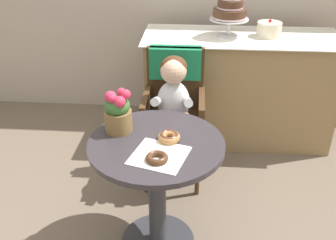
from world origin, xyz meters
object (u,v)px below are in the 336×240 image
object	(u,v)px
flower_vase	(118,112)
round_layer_cake	(269,29)
tiered_cake_stand	(230,10)
cafe_table	(157,175)
donut_front	(157,158)
wicker_chair	(174,95)
seated_child	(173,100)
donut_mid	(169,137)

from	to	relation	value
flower_vase	round_layer_cake	size ratio (longest dim) A/B	1.30
tiered_cake_stand	cafe_table	bearing A→B (deg)	-108.44
donut_front	flower_vase	size ratio (longest dim) A/B	0.45
wicker_chair	flower_vase	world-z (taller)	flower_vase
seated_child	flower_vase	xyz separation A→B (m)	(-0.27, -0.49, 0.16)
flower_vase	round_layer_cake	world-z (taller)	round_layer_cake
seated_child	round_layer_cake	bearing A→B (deg)	46.19
donut_mid	tiered_cake_stand	size ratio (longest dim) A/B	0.36
seated_child	round_layer_cake	distance (m)	1.05
cafe_table	tiered_cake_stand	xyz separation A→B (m)	(0.43, 1.30, 0.59)
flower_vase	donut_mid	bearing A→B (deg)	-16.85
cafe_table	wicker_chair	size ratio (longest dim) A/B	0.75
cafe_table	tiered_cake_stand	size ratio (longest dim) A/B	2.17
donut_mid	flower_vase	bearing A→B (deg)	163.15
donut_front	tiered_cake_stand	size ratio (longest dim) A/B	0.34
cafe_table	flower_vase	size ratio (longest dim) A/B	2.93
wicker_chair	seated_child	world-z (taller)	seated_child
wicker_chair	donut_mid	bearing A→B (deg)	-89.97
wicker_chair	round_layer_cake	distance (m)	0.96
donut_front	donut_mid	size ratio (longest dim) A/B	0.94
tiered_cake_stand	round_layer_cake	size ratio (longest dim) A/B	1.76
seated_child	tiered_cake_stand	xyz separation A→B (m)	(0.38, 0.71, 0.42)
flower_vase	round_layer_cake	bearing A→B (deg)	51.53
cafe_table	wicker_chair	bearing A→B (deg)	86.16
flower_vase	donut_front	bearing A→B (deg)	-49.08
wicker_chair	round_layer_cake	size ratio (longest dim) A/B	5.05
donut_front	tiered_cake_stand	bearing A→B (deg)	74.30
flower_vase	wicker_chair	bearing A→B (deg)	67.47
wicker_chair	tiered_cake_stand	world-z (taller)	tiered_cake_stand
donut_front	donut_mid	bearing A→B (deg)	76.59
seated_child	round_layer_cake	size ratio (longest dim) A/B	3.84
seated_child	donut_front	bearing A→B (deg)	-92.23
wicker_chair	flower_vase	bearing A→B (deg)	-113.71
wicker_chair	flower_vase	distance (m)	0.72
cafe_table	donut_mid	size ratio (longest dim) A/B	6.09
wicker_chair	tiered_cake_stand	bearing A→B (deg)	54.14
cafe_table	donut_mid	xyz separation A→B (m)	(0.07, 0.02, 0.24)
donut_front	tiered_cake_stand	world-z (taller)	tiered_cake_stand
seated_child	donut_front	world-z (taller)	seated_child
tiered_cake_stand	donut_front	bearing A→B (deg)	-105.70
donut_mid	cafe_table	bearing A→B (deg)	-163.95
wicker_chair	donut_front	distance (m)	0.92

